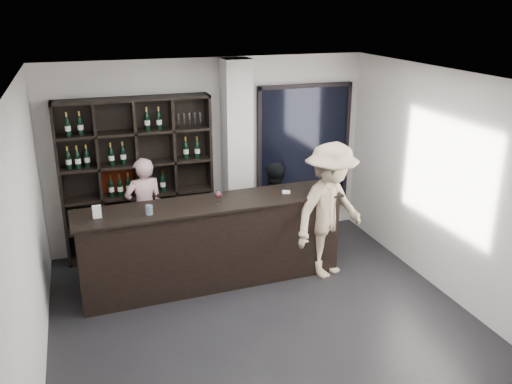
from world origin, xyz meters
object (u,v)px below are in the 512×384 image
object	(u,v)px
wine_shelf	(138,179)
customer	(330,211)
taster_black	(272,210)
taster_pink	(145,209)
tasting_counter	(212,243)

from	to	relation	value
wine_shelf	customer	bearing A→B (deg)	-32.29
wine_shelf	taster_black	distance (m)	2.03
taster_pink	customer	world-z (taller)	customer
wine_shelf	taster_black	world-z (taller)	wine_shelf
tasting_counter	customer	xyz separation A→B (m)	(1.60, -0.28, 0.37)
taster_pink	taster_black	distance (m)	1.88
wine_shelf	taster_pink	size ratio (longest dim) A/B	1.54
tasting_counter	taster_black	bearing A→B (deg)	24.34
taster_black	tasting_counter	bearing A→B (deg)	8.92
taster_pink	customer	bearing A→B (deg)	142.75
wine_shelf	taster_pink	world-z (taller)	wine_shelf
wine_shelf	tasting_counter	distance (m)	1.59
tasting_counter	customer	distance (m)	1.66
wine_shelf	customer	size ratio (longest dim) A/B	1.25
taster_pink	customer	distance (m)	2.71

